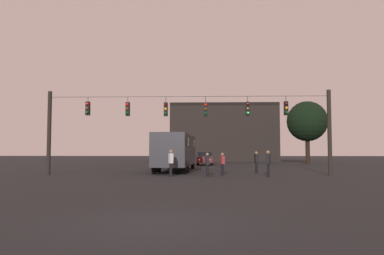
{
  "coord_description": "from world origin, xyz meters",
  "views": [
    {
      "loc": [
        1.21,
        -8.95,
        1.7
      ],
      "look_at": [
        0.18,
        20.71,
        3.52
      ],
      "focal_mm": 35.16,
      "sensor_mm": 36.0,
      "label": 1
    }
  ],
  "objects": [
    {
      "name": "ground_plane",
      "position": [
        0.0,
        24.5,
        0.0
      ],
      "size": [
        168.0,
        168.0,
        0.0
      ],
      "primitive_type": "plane",
      "color": "black",
      "rests_on": "ground"
    },
    {
      "name": "overhead_signal_span",
      "position": [
        -0.03,
        16.91,
        3.61
      ],
      "size": [
        19.68,
        0.44,
        5.86
      ],
      "color": "black",
      "rests_on": "ground"
    },
    {
      "name": "city_bus",
      "position": [
        -1.22,
        22.61,
        1.87
      ],
      "size": [
        2.96,
        11.09,
        3.0
      ],
      "color": "#2D2D33",
      "rests_on": "ground"
    },
    {
      "name": "car_near_right",
      "position": [
        1.17,
        35.11,
        0.8
      ],
      "size": [
        1.85,
        4.36,
        1.52
      ],
      "color": "#511919",
      "rests_on": "ground"
    },
    {
      "name": "pedestrian_crossing_left",
      "position": [
        1.36,
        15.8,
        0.87
      ],
      "size": [
        0.29,
        0.39,
        1.55
      ],
      "color": "black",
      "rests_on": "ground"
    },
    {
      "name": "pedestrian_crossing_center",
      "position": [
        5.26,
        15.4,
        0.96
      ],
      "size": [
        0.36,
        0.42,
        1.7
      ],
      "color": "black",
      "rests_on": "ground"
    },
    {
      "name": "pedestrian_crossing_right",
      "position": [
        5.1,
        19.68,
        0.92
      ],
      "size": [
        0.3,
        0.4,
        1.63
      ],
      "color": "black",
      "rests_on": "ground"
    },
    {
      "name": "pedestrian_near_bus",
      "position": [
        -1.03,
        15.63,
        1.0
      ],
      "size": [
        0.36,
        0.42,
        1.75
      ],
      "color": "black",
      "rests_on": "ground"
    },
    {
      "name": "pedestrian_trailing",
      "position": [
        2.4,
        16.84,
        0.86
      ],
      "size": [
        0.33,
        0.41,
        1.55
      ],
      "color": "black",
      "rests_on": "ground"
    },
    {
      "name": "corner_building",
      "position": [
        4.14,
        53.58,
        4.48
      ],
      "size": [
        16.49,
        12.53,
        8.96
      ],
      "color": "black",
      "rests_on": "ground"
    },
    {
      "name": "tree_left_silhouette",
      "position": [
        14.05,
        38.57,
        5.35
      ],
      "size": [
        5.04,
        5.04,
        7.9
      ],
      "color": "black",
      "rests_on": "ground"
    }
  ]
}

